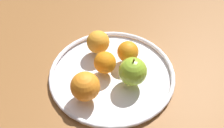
% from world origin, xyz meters
% --- Properties ---
extents(ground_plane, '(1.21, 1.21, 0.04)m').
position_xyz_m(ground_plane, '(0.00, 0.00, -0.02)').
color(ground_plane, brown).
extents(fruit_bowl, '(0.35, 0.35, 0.02)m').
position_xyz_m(fruit_bowl, '(0.00, 0.00, 0.01)').
color(fruit_bowl, white).
rests_on(fruit_bowl, ground_plane).
extents(apple, '(0.08, 0.08, 0.08)m').
position_xyz_m(apple, '(-0.06, 0.02, 0.06)').
color(apple, '#8BB52D').
rests_on(apple, fruit_bowl).
extents(orange_center, '(0.08, 0.08, 0.08)m').
position_xyz_m(orange_center, '(0.05, 0.10, 0.06)').
color(orange_center, orange).
rests_on(orange_center, fruit_bowl).
extents(orange_back_left, '(0.07, 0.07, 0.07)m').
position_xyz_m(orange_back_left, '(0.06, -0.07, 0.05)').
color(orange_back_left, orange).
rests_on(orange_back_left, fruit_bowl).
extents(orange_front_left, '(0.06, 0.06, 0.06)m').
position_xyz_m(orange_front_left, '(0.02, 0.00, 0.05)').
color(orange_front_left, orange).
rests_on(orange_front_left, fruit_bowl).
extents(orange_front_right, '(0.06, 0.06, 0.06)m').
position_xyz_m(orange_front_right, '(-0.03, -0.06, 0.05)').
color(orange_front_right, orange).
rests_on(orange_front_right, fruit_bowl).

